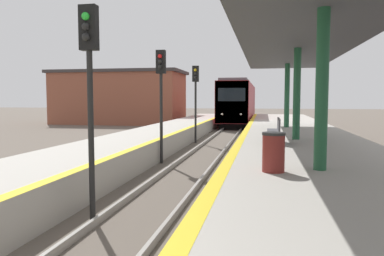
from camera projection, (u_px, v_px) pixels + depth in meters
The scene contains 8 objects.
train at pixel (239, 103), 39.14m from camera, with size 2.69×19.71×4.24m.
signal_near at pixel (89, 71), 7.60m from camera, with size 0.36×0.31×4.41m.
signal_mid at pixel (161, 85), 14.48m from camera, with size 0.36×0.31×4.41m.
signal_far at pixel (196, 89), 21.26m from camera, with size 0.36×0.31×4.41m.
station_canopy at pixel (307, 33), 11.54m from camera, with size 4.40×26.61×3.84m.
trash_bin at pixel (273, 152), 8.30m from camera, with size 0.52×0.52×0.88m.
bench at pixel (275, 130), 13.76m from camera, with size 0.44×1.53×0.92m.
station_building at pixel (119, 97), 38.63m from camera, with size 13.41×6.44×5.40m.
Camera 1 is at (2.56, -1.19, 2.52)m, focal length 35.00 mm.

